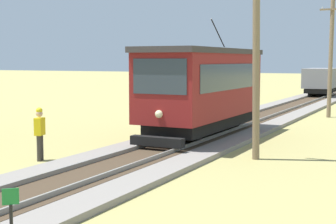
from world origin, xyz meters
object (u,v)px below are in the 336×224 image
object	(u,v)px
utility_pole_near_tram	(256,42)
utility_pole_mid	(331,55)
trackside_signal_marker	(11,218)
red_tram	(204,88)
track_worker	(40,131)
freight_car	(321,80)

from	to	relation	value
utility_pole_near_tram	utility_pole_mid	world-z (taller)	utility_pole_near_tram
trackside_signal_marker	utility_pole_near_tram	bearing A→B (deg)	83.53
red_tram	trackside_signal_marker	size ratio (longest dim) A/B	7.24
utility_pole_near_tram	trackside_signal_marker	xyz separation A→B (m)	(-1.15, -10.12, -3.25)
utility_pole_mid	track_worker	world-z (taller)	utility_pole_mid
freight_car	track_worker	distance (m)	33.95
freight_car	utility_pole_mid	xyz separation A→B (m)	(3.30, -15.76, 2.10)
freight_car	utility_pole_mid	size ratio (longest dim) A/B	0.73
freight_car	track_worker	size ratio (longest dim) A/B	2.91
track_worker	trackside_signal_marker	bearing A→B (deg)	111.30
utility_pole_mid	track_worker	xyz separation A→B (m)	(-6.34, -18.05, -2.68)
red_tram	trackside_signal_marker	world-z (taller)	red_tram
utility_pole_mid	freight_car	bearing A→B (deg)	101.83
freight_car	trackside_signal_marker	size ratio (longest dim) A/B	4.41
red_tram	utility_pole_mid	world-z (taller)	utility_pole_mid
red_tram	utility_pole_mid	distance (m)	11.85
track_worker	red_tram	bearing A→B (deg)	-130.15
trackside_signal_marker	track_worker	distance (m)	8.58
freight_car	utility_pole_near_tram	distance (m)	30.77
freight_car	utility_pole_mid	distance (m)	16.24
freight_car	utility_pole_mid	bearing A→B (deg)	-78.17
red_tram	track_worker	world-z (taller)	red_tram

